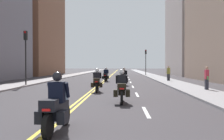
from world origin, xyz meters
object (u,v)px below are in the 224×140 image
(motorcycle_4, at_px, (106,76))
(traffic_light_far, at_px, (146,58))
(motorcycle_0, at_px, (56,108))
(pedestrian_2, at_px, (207,78))
(motorcycle_1, at_px, (122,89))
(motorcycle_2, at_px, (97,82))
(pedestrian_0, at_px, (168,73))
(traffic_light_near, at_px, (26,48))
(motorcycle_3, at_px, (124,78))

(motorcycle_4, height_order, traffic_light_far, traffic_light_far)
(motorcycle_0, height_order, motorcycle_4, motorcycle_4)
(pedestrian_2, bearing_deg, traffic_light_far, -175.64)
(motorcycle_0, distance_m, motorcycle_1, 5.75)
(motorcycle_1, distance_m, motorcycle_2, 5.41)
(motorcycle_1, xyz_separation_m, traffic_light_far, (4.37, 34.90, 2.64))
(motorcycle_4, relative_size, pedestrian_2, 1.27)
(motorcycle_1, height_order, motorcycle_2, motorcycle_1)
(motorcycle_1, relative_size, pedestrian_0, 1.23)
(traffic_light_near, bearing_deg, motorcycle_4, 44.55)
(motorcycle_0, xyz_separation_m, traffic_light_far, (6.09, 40.38, 2.65))
(pedestrian_0, bearing_deg, motorcycle_3, 116.13)
(motorcycle_1, xyz_separation_m, traffic_light_near, (-8.54, 10.10, 2.71))
(motorcycle_0, xyz_separation_m, motorcycle_2, (0.03, 10.62, 0.02))
(motorcycle_1, xyz_separation_m, motorcycle_2, (-1.69, 5.14, 0.01))
(motorcycle_1, height_order, pedestrian_0, pedestrian_0)
(motorcycle_1, height_order, traffic_light_near, traffic_light_near)
(motorcycle_2, height_order, pedestrian_2, pedestrian_2)
(motorcycle_1, relative_size, motorcycle_3, 1.00)
(traffic_light_far, bearing_deg, motorcycle_4, -108.82)
(motorcycle_0, distance_m, traffic_light_far, 40.92)
(motorcycle_1, xyz_separation_m, pedestrian_0, (5.28, 16.93, 0.26))
(traffic_light_near, bearing_deg, motorcycle_2, -35.88)
(motorcycle_4, height_order, traffic_light_near, traffic_light_near)
(motorcycle_0, height_order, traffic_light_far, traffic_light_far)
(traffic_light_near, xyz_separation_m, pedestrian_2, (14.49, -4.18, -2.47))
(motorcycle_3, distance_m, traffic_light_far, 24.37)
(motorcycle_1, distance_m, traffic_light_far, 35.27)
(motorcycle_1, bearing_deg, pedestrian_0, 72.22)
(motorcycle_4, distance_m, pedestrian_2, 13.31)
(motorcycle_4, xyz_separation_m, traffic_light_near, (-6.71, -6.60, 2.72))
(pedestrian_0, bearing_deg, motorcycle_2, 126.32)
(traffic_light_far, bearing_deg, pedestrian_2, -86.88)
(motorcycle_0, bearing_deg, pedestrian_2, 59.11)
(traffic_light_far, bearing_deg, motorcycle_3, -99.93)
(motorcycle_2, bearing_deg, pedestrian_0, 57.39)
(motorcycle_0, bearing_deg, pedestrian_0, 75.71)
(traffic_light_near, xyz_separation_m, pedestrian_0, (13.82, 6.83, -2.45))
(motorcycle_1, height_order, motorcycle_3, motorcycle_3)
(motorcycle_1, distance_m, pedestrian_0, 17.74)
(motorcycle_3, bearing_deg, motorcycle_4, 111.90)
(motorcycle_0, xyz_separation_m, motorcycle_3, (1.92, 16.51, 0.02))
(pedestrian_2, bearing_deg, pedestrian_0, -175.29)
(motorcycle_4, bearing_deg, motorcycle_0, -86.95)
(motorcycle_0, bearing_deg, motorcycle_1, 75.61)
(motorcycle_3, relative_size, motorcycle_4, 1.00)
(traffic_light_far, bearing_deg, motorcycle_1, -97.14)
(motorcycle_0, height_order, pedestrian_2, pedestrian_2)
(pedestrian_0, xyz_separation_m, pedestrian_2, (0.67, -11.02, -0.02))
(motorcycle_0, distance_m, pedestrian_2, 13.74)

